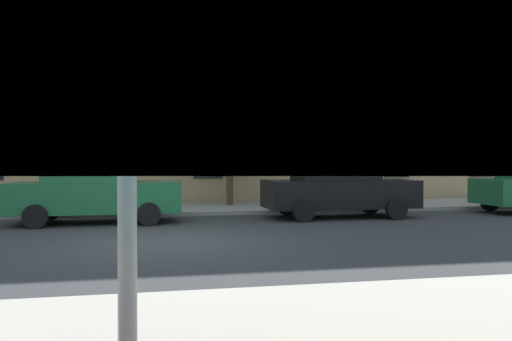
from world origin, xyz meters
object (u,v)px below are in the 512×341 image
Objects in this scene: sedan_black at (338,185)px; street_tree_middle at (237,122)px; sedan_green at (95,188)px; patio_umbrella at (127,77)px.

sedan_black is 0.95× the size of street_tree_middle.
sedan_green is 6.14m from street_tree_middle.
sedan_black is at bearing 0.00° from sedan_green.
street_tree_middle is (4.47, 3.66, 2.07)m from sedan_green.
street_tree_middle is at bearing 39.33° from sedan_green.
patio_umbrella is at bearing -113.31° from sedan_black.
street_tree_middle is 1.32× the size of patio_umbrella.
sedan_black is (6.85, 0.00, 0.00)m from sedan_green.
sedan_green is 0.95× the size of street_tree_middle.
sedan_black is at bearing 66.69° from patio_umbrella.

